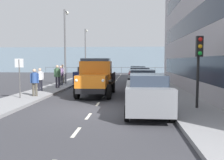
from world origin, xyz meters
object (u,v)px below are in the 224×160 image
car_grey_kerbside_near (147,94)px  traffic_light_near (199,56)px  pedestrian_couple_b (61,74)px  pedestrian_in_dark_coat (35,80)px  truck_vintage_orange (96,78)px  pedestrian_strolling (40,78)px  lamp_post_far (86,48)px  pedestrian_couple_a (57,74)px  pedestrian_by_lamp (63,72)px  street_sign (19,71)px  car_navy_oppositeside_0 (88,75)px  car_black_kerbside_1 (142,83)px  lamp_post_promenade (65,40)px  car_maroon_kerbside_2 (139,77)px  car_white_kerbside_3 (137,74)px

car_grey_kerbside_near → traffic_light_near: 2.90m
pedestrian_couple_b → pedestrian_in_dark_coat: bearing=92.7°
truck_vintage_orange → pedestrian_strolling: (4.17, -1.19, -0.08)m
lamp_post_far → pedestrian_couple_b: bearing=90.5°
pedestrian_couple_a → pedestrian_couple_b: pedestrian_couple_a is taller
pedestrian_by_lamp → street_sign: street_sign is taller
pedestrian_by_lamp → car_navy_oppositeside_0: bearing=-171.3°
pedestrian_couple_a → pedestrian_couple_b: 1.98m
lamp_post_far → pedestrian_in_dark_coat: bearing=91.3°
car_black_kerbside_1 → pedestrian_couple_a: bearing=-26.6°
car_grey_kerbside_near → pedestrian_couple_a: 10.64m
street_sign → pedestrian_couple_b: bearing=-92.0°
traffic_light_near → lamp_post_promenade: (9.10, -11.35, 1.73)m
car_black_kerbside_1 → pedestrian_strolling: pedestrian_strolling is taller
car_maroon_kerbside_2 → truck_vintage_orange: bearing=58.4°
traffic_light_near → pedestrian_in_dark_coat: bearing=-19.3°
traffic_light_near → lamp_post_promenade: bearing=-51.3°
pedestrian_strolling → car_white_kerbside_3: bearing=-127.8°
lamp_post_promenade → pedestrian_couple_b: bearing=91.0°
car_white_kerbside_3 → traffic_light_near: (-2.30, 14.82, 1.58)m
car_black_kerbside_1 → car_navy_oppositeside_0: size_ratio=0.84×
car_white_kerbside_3 → car_navy_oppositeside_0: size_ratio=1.00×
car_grey_kerbside_near → car_maroon_kerbside_2: size_ratio=1.04×
pedestrian_in_dark_coat → lamp_post_far: 18.97m
pedestrian_strolling → pedestrian_couple_b: 3.97m
lamp_post_far → street_sign: lamp_post_far is taller
car_navy_oppositeside_0 → lamp_post_promenade: bearing=20.1°
car_black_kerbside_1 → pedestrian_couple_a: 7.25m
truck_vintage_orange → pedestrian_strolling: bearing=-16.0°
pedestrian_couple_a → pedestrian_by_lamp: size_ratio=1.00×
car_black_kerbside_1 → car_maroon_kerbside_2: (0.00, -4.83, 0.00)m
car_maroon_kerbside_2 → lamp_post_far: 14.69m
car_black_kerbside_1 → pedestrian_strolling: size_ratio=2.37×
truck_vintage_orange → car_navy_oppositeside_0: truck_vintage_orange is taller
truck_vintage_orange → pedestrian_couple_b: 6.42m
car_white_kerbside_3 → truck_vintage_orange: bearing=74.2°
pedestrian_strolling → car_black_kerbside_1: bearing=170.1°
car_maroon_kerbside_2 → lamp_post_far: size_ratio=0.62×
pedestrian_in_dark_coat → lamp_post_far: (0.41, -18.75, 2.88)m
car_navy_oppositeside_0 → pedestrian_couple_a: (1.64, 4.44, 0.31)m
pedestrian_by_lamp → lamp_post_far: bearing=-92.0°
pedestrian_couple_b → street_sign: bearing=88.0°
lamp_post_far → pedestrian_strolling: bearing=89.2°
car_navy_oppositeside_0 → pedestrian_couple_b: pedestrian_couple_b is taller
car_maroon_kerbside_2 → car_white_kerbside_3: same height
pedestrian_couple_a → pedestrian_by_lamp: 4.14m
street_sign → pedestrian_by_lamp: bearing=-88.8°
car_navy_oppositeside_0 → pedestrian_strolling: pedestrian_strolling is taller
pedestrian_by_lamp → traffic_light_near: size_ratio=0.56×
car_grey_kerbside_near → pedestrian_by_lamp: pedestrian_by_lamp is taller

